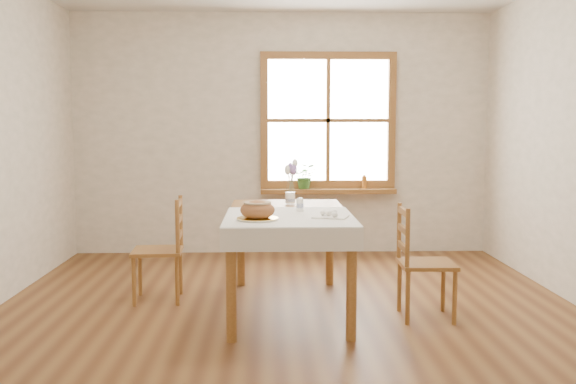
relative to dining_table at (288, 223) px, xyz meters
name	(u,v)px	position (x,y,z in m)	size (l,w,h in m)	color
ground	(289,320)	(0.00, -0.30, -0.66)	(5.00, 5.00, 0.00)	brown
room_walls	(289,81)	(0.00, -0.30, 1.04)	(4.60, 5.10, 2.65)	white
window	(328,120)	(0.50, 2.17, 0.79)	(1.46, 0.08, 1.46)	#97622E
window_sill	(328,191)	(0.50, 2.10, 0.03)	(1.46, 0.20, 0.05)	#97622E
dining_table	(288,223)	(0.00, 0.00, 0.00)	(0.90, 1.60, 0.75)	#97622E
table_linen	(289,217)	(0.00, -0.30, 0.09)	(0.91, 0.99, 0.01)	white
chair_left	(157,249)	(-1.04, 0.27, -0.25)	(0.39, 0.41, 0.83)	#97622E
chair_right	(427,262)	(1.00, -0.26, -0.25)	(0.39, 0.40, 0.83)	#97622E
bread_plate	(258,219)	(-0.22, -0.48, 0.10)	(0.28, 0.28, 0.01)	white
bread_loaf	(258,208)	(-0.22, -0.48, 0.17)	(0.24, 0.24, 0.13)	#A36639
egg_napkin	(331,217)	(0.29, -0.38, 0.10)	(0.23, 0.19, 0.01)	white
eggs	(331,213)	(0.29, -0.38, 0.12)	(0.18, 0.16, 0.04)	white
salt_shaker	(300,204)	(0.09, -0.05, 0.15)	(0.06, 0.06, 0.10)	white
pepper_shaker	(300,204)	(0.09, 0.07, 0.14)	(0.04, 0.04, 0.08)	white
flower_vase	(290,199)	(0.03, 0.46, 0.13)	(0.08, 0.08, 0.09)	white
lavender_bouquet	(290,177)	(0.03, 0.46, 0.31)	(0.15, 0.15, 0.27)	#8360AA
potted_plant	(305,179)	(0.25, 2.10, 0.16)	(0.24, 0.27, 0.21)	#366D2B
amber_bottle	(364,182)	(0.89, 2.10, 0.12)	(0.05, 0.05, 0.15)	#A6601E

